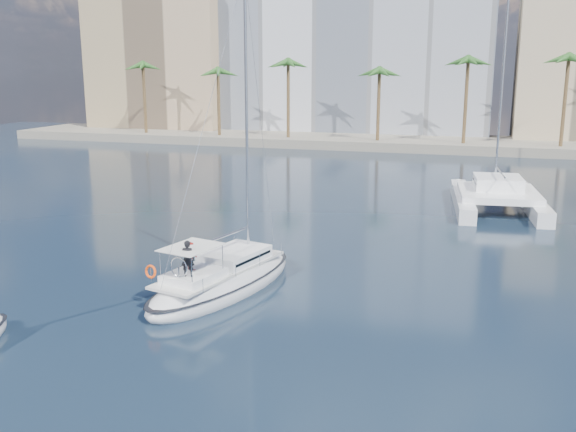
% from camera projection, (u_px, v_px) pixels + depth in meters
% --- Properties ---
extents(ground, '(160.00, 160.00, 0.00)m').
position_uv_depth(ground, '(288.00, 296.00, 30.58)').
color(ground, black).
rests_on(ground, ground).
extents(quay, '(120.00, 14.00, 1.20)m').
position_uv_depth(quay, '(420.00, 143.00, 87.23)').
color(quay, gray).
rests_on(quay, ground).
extents(building_modern, '(42.00, 16.00, 28.00)m').
position_uv_depth(building_modern, '(353.00, 45.00, 98.80)').
color(building_modern, silver).
rests_on(building_modern, ground).
extents(building_tan_left, '(22.00, 14.00, 22.00)m').
position_uv_depth(building_tan_left, '(166.00, 65.00, 104.35)').
color(building_tan_left, tan).
rests_on(building_tan_left, ground).
extents(palm_left, '(3.60, 3.60, 12.30)m').
position_uv_depth(palm_left, '(178.00, 70.00, 91.05)').
color(palm_left, brown).
rests_on(palm_left, ground).
extents(palm_centre, '(3.60, 3.60, 12.30)m').
position_uv_depth(palm_centre, '(420.00, 70.00, 81.31)').
color(palm_centre, brown).
rests_on(palm_centre, ground).
extents(main_sloop, '(5.78, 11.13, 15.78)m').
position_uv_depth(main_sloop, '(223.00, 280.00, 31.26)').
color(main_sloop, silver).
rests_on(main_sloop, ground).
extents(catamaran, '(7.52, 13.17, 18.31)m').
position_uv_depth(catamaran, '(497.00, 194.00, 49.17)').
color(catamaran, silver).
rests_on(catamaran, ground).
extents(seagull, '(1.13, 0.49, 0.21)m').
position_uv_depth(seagull, '(194.00, 271.00, 32.74)').
color(seagull, silver).
rests_on(seagull, ground).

